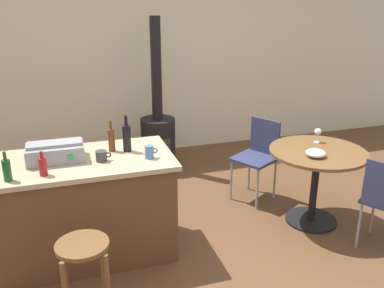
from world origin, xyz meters
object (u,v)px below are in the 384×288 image
(wood_stove, at_px, (158,133))
(toolbox, at_px, (55,152))
(wooden_stool, at_px, (84,263))
(bottle_3, at_px, (43,166))
(serving_bowl, at_px, (316,153))
(cup_1, at_px, (102,156))
(cup_0, at_px, (149,152))
(bottle_2, at_px, (7,170))
(bottle_1, at_px, (111,139))
(dining_table, at_px, (316,168))
(kitchen_island, at_px, (81,208))
(folding_chair_near, at_px, (258,153))
(bottle_0, at_px, (127,138))
(wine_glass, at_px, (318,132))

(wood_stove, xyz_separation_m, toolbox, (-1.22, -1.67, 0.49))
(wooden_stool, distance_m, wood_stove, 2.74)
(bottle_3, height_order, serving_bowl, bottle_3)
(bottle_3, height_order, cup_1, bottle_3)
(wooden_stool, height_order, cup_1, cup_1)
(toolbox, relative_size, cup_1, 3.53)
(cup_0, distance_m, cup_1, 0.38)
(serving_bowl, bearing_deg, bottle_2, -179.30)
(bottle_1, distance_m, bottle_2, 0.88)
(bottle_3, bearing_deg, bottle_1, 33.14)
(wooden_stool, xyz_separation_m, dining_table, (2.23, 0.70, 0.11))
(kitchen_island, height_order, folding_chair_near, kitchen_island)
(wood_stove, bearing_deg, cup_0, -104.88)
(bottle_1, bearing_deg, bottle_0, -19.17)
(serving_bowl, bearing_deg, bottle_3, -179.82)
(bottle_2, distance_m, bottle_3, 0.24)
(kitchen_island, distance_m, bottle_3, 0.62)
(dining_table, bearing_deg, serving_bowl, -131.62)
(wooden_stool, relative_size, dining_table, 0.67)
(bottle_2, relative_size, cup_1, 1.77)
(wood_stove, bearing_deg, cup_1, -115.85)
(folding_chair_near, distance_m, cup_1, 1.87)
(wooden_stool, xyz_separation_m, serving_bowl, (2.12, 0.57, 0.33))
(kitchen_island, height_order, bottle_3, bottle_3)
(kitchen_island, height_order, bottle_0, bottle_0)
(cup_0, bearing_deg, wooden_stool, -132.32)
(wood_stove, distance_m, bottle_3, 2.40)
(bottle_2, bearing_deg, bottle_3, 5.69)
(bottle_1, distance_m, wine_glass, 2.02)
(bottle_0, relative_size, bottle_2, 1.42)
(bottle_2, bearing_deg, kitchen_island, 28.85)
(bottle_2, height_order, cup_0, bottle_2)
(dining_table, bearing_deg, wood_stove, 122.12)
(bottle_2, bearing_deg, toolbox, 41.99)
(dining_table, bearing_deg, bottle_2, -176.53)
(toolbox, bearing_deg, bottle_1, 10.32)
(folding_chair_near, bearing_deg, serving_bowl, -77.01)
(toolbox, height_order, cup_0, toolbox)
(toolbox, bearing_deg, cup_1, -19.22)
(bottle_0, xyz_separation_m, bottle_2, (-0.91, -0.34, -0.04))
(kitchen_island, relative_size, bottle_3, 8.25)
(bottle_3, relative_size, wine_glass, 1.31)
(wood_stove, distance_m, serving_bowl, 2.22)
(bottle_2, height_order, cup_1, bottle_2)
(wine_glass, bearing_deg, kitchen_island, -177.54)
(bottle_0, distance_m, bottle_2, 0.98)
(bottle_3, height_order, wine_glass, bottle_3)
(cup_0, relative_size, cup_1, 0.86)
(bottle_2, bearing_deg, wine_glass, 7.46)
(dining_table, distance_m, cup_0, 1.67)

